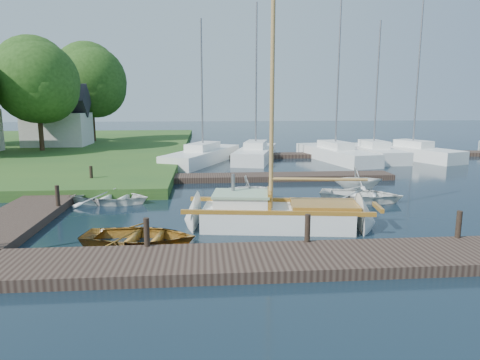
{
  "coord_description": "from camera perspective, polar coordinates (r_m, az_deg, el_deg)",
  "views": [
    {
      "loc": [
        -1.39,
        -16.47,
        4.22
      ],
      "look_at": [
        0.0,
        0.0,
        1.2
      ],
      "focal_mm": 32.0,
      "sensor_mm": 36.0,
      "label": 1
    }
  ],
  "objects": [
    {
      "name": "tree_7",
      "position": [
        43.86,
        -19.29,
        12.38
      ],
      "size": [
        6.83,
        6.83,
        9.38
      ],
      "color": "#332114",
      "rests_on": "shore"
    },
    {
      "name": "mooring_post_4",
      "position": [
        17.75,
        -23.16,
        -1.93
      ],
      "size": [
        0.16,
        0.16,
        0.8
      ],
      "primitive_type": "cylinder",
      "color": "black",
      "rests_on": "left_dock"
    },
    {
      "name": "pontoon",
      "position": [
        34.65,
        14.42,
        3.28
      ],
      "size": [
        30.0,
        1.6,
        0.3
      ],
      "primitive_type": "cube",
      "color": "#2E201A",
      "rests_on": "ground"
    },
    {
      "name": "marina_boat_1",
      "position": [
        31.49,
        2.11,
        3.7
      ],
      "size": [
        4.18,
        8.19,
        11.03
      ],
      "rotation": [
        0.0,
        0.0,
        1.31
      ],
      "color": "white",
      "rests_on": "ground"
    },
    {
      "name": "mooring_post_1",
      "position": [
        12.1,
        -12.34,
        -6.8
      ],
      "size": [
        0.16,
        0.16,
        0.8
      ],
      "primitive_type": "cylinder",
      "color": "black",
      "rests_on": "near_dock"
    },
    {
      "name": "tender_d",
      "position": [
        21.59,
        15.45,
        0.38
      ],
      "size": [
        2.58,
        2.29,
        1.24
      ],
      "primitive_type": "imported",
      "rotation": [
        0.0,
        0.0,
        1.45
      ],
      "color": "white",
      "rests_on": "ground"
    },
    {
      "name": "tender_b",
      "position": [
        18.79,
        1.15,
        -0.82
      ],
      "size": [
        2.32,
        2.04,
        1.15
      ],
      "primitive_type": "imported",
      "rotation": [
        0.0,
        0.0,
        1.64
      ],
      "color": "white",
      "rests_on": "ground"
    },
    {
      "name": "far_dock",
      "position": [
        23.57,
        3.52,
        0.39
      ],
      "size": [
        14.0,
        1.6,
        0.3
      ],
      "primitive_type": "cube",
      "color": "#2E201A",
      "rests_on": "ground"
    },
    {
      "name": "marina_boat_0",
      "position": [
        30.24,
        -4.96,
        3.36
      ],
      "size": [
        5.7,
        9.01,
        9.72
      ],
      "rotation": [
        0.0,
        0.0,
        1.14
      ],
      "color": "white",
      "rests_on": "ground"
    },
    {
      "name": "mooring_post_5",
      "position": [
        22.46,
        -19.22,
        0.76
      ],
      "size": [
        0.16,
        0.16,
        0.8
      ],
      "primitive_type": "cylinder",
      "color": "black",
      "rests_on": "left_dock"
    },
    {
      "name": "mooring_post_2",
      "position": [
        12.34,
        8.99,
        -6.35
      ],
      "size": [
        0.16,
        0.16,
        0.8
      ],
      "primitive_type": "cylinder",
      "color": "black",
      "rests_on": "near_dock"
    },
    {
      "name": "tree_3",
      "position": [
        36.78,
        -25.45,
        11.86
      ],
      "size": [
        6.41,
        6.38,
        8.74
      ],
      "color": "#332114",
      "rests_on": "shore"
    },
    {
      "name": "sailboat",
      "position": [
        14.7,
        5.52,
        -4.98
      ],
      "size": [
        7.35,
        2.93,
        9.83
      ],
      "rotation": [
        0.0,
        0.0,
        -0.14
      ],
      "color": "white",
      "rests_on": "ground"
    },
    {
      "name": "marina_boat_3",
      "position": [
        32.0,
        12.57,
        3.58
      ],
      "size": [
        3.95,
        9.13,
        12.87
      ],
      "rotation": [
        0.0,
        0.0,
        1.78
      ],
      "color": "white",
      "rests_on": "ground"
    },
    {
      "name": "near_dock",
      "position": [
        11.32,
        2.61,
        -10.73
      ],
      "size": [
        18.0,
        2.2,
        0.3
      ],
      "primitive_type": "cube",
      "color": "#2E201A",
      "rests_on": "ground"
    },
    {
      "name": "mooring_post_3",
      "position": [
        14.09,
        27.14,
        -5.28
      ],
      "size": [
        0.16,
        0.16,
        0.8
      ],
      "primitive_type": "cylinder",
      "color": "black",
      "rests_on": "near_dock"
    },
    {
      "name": "marina_boat_5",
      "position": [
        34.73,
        22.01,
        3.58
      ],
      "size": [
        4.9,
        8.02,
        11.41
      ],
      "rotation": [
        0.0,
        0.0,
        1.95
      ],
      "color": "white",
      "rests_on": "ground"
    },
    {
      "name": "ground",
      "position": [
        17.06,
        0.0,
        -3.97
      ],
      "size": [
        160.0,
        160.0,
        0.0
      ],
      "primitive_type": "plane",
      "color": "black",
      "rests_on": "ground"
    },
    {
      "name": "house_c",
      "position": [
        40.51,
        -23.15,
        7.22
      ],
      "size": [
        5.25,
        4.0,
        5.28
      ],
      "color": "white",
      "rests_on": "shore"
    },
    {
      "name": "tender_c",
      "position": [
        19.2,
        15.83,
        -1.65
      ],
      "size": [
        4.14,
        3.61,
        0.72
      ],
      "primitive_type": "imported",
      "rotation": [
        0.0,
        0.0,
        1.18
      ],
      "color": "white",
      "rests_on": "ground"
    },
    {
      "name": "dinghy",
      "position": [
        13.21,
        -13.3,
        -6.95
      ],
      "size": [
        3.76,
        2.96,
        0.7
      ],
      "primitive_type": "imported",
      "rotation": [
        0.0,
        0.0,
        1.4
      ],
      "color": "brown",
      "rests_on": "ground"
    },
    {
      "name": "marina_boat_4",
      "position": [
        33.48,
        17.36,
        3.62
      ],
      "size": [
        2.62,
        7.46,
        9.92
      ],
      "rotation": [
        0.0,
        0.0,
        1.63
      ],
      "color": "white",
      "rests_on": "ground"
    },
    {
      "name": "left_dock",
      "position": [
        20.03,
        -24.0,
        -2.28
      ],
      "size": [
        2.2,
        18.0,
        0.3
      ],
      "primitive_type": "cube",
      "color": "#2E201A",
      "rests_on": "ground"
    },
    {
      "name": "tender_a",
      "position": [
        18.89,
        -16.86,
        -1.94
      ],
      "size": [
        3.78,
        3.1,
        0.68
      ],
      "primitive_type": "imported",
      "rotation": [
        0.0,
        0.0,
        1.32
      ],
      "color": "white",
      "rests_on": "ground"
    }
  ]
}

